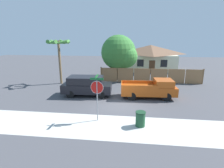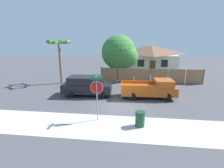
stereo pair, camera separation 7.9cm
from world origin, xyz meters
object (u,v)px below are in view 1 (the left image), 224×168
(oak_tree, at_px, (120,53))
(stop_sign, at_px, (97,90))
(orange_pickup, at_px, (150,89))
(trash_bin, at_px, (140,119))
(red_suv, at_px, (87,85))
(house, at_px, (150,57))
(palm_tree, at_px, (59,46))

(oak_tree, relative_size, stop_sign, 1.86)
(orange_pickup, bearing_deg, stop_sign, -130.72)
(oak_tree, bearing_deg, trash_bin, -79.93)
(red_suv, relative_size, stop_sign, 1.52)
(trash_bin, bearing_deg, oak_tree, 100.07)
(house, distance_m, orange_pickup, 15.42)
(house, relative_size, oak_tree, 1.49)
(oak_tree, height_order, trash_bin, oak_tree)
(stop_sign, bearing_deg, oak_tree, 89.64)
(house, xyz_separation_m, stop_sign, (-5.24, -20.38, -0.09))
(oak_tree, relative_size, red_suv, 1.23)
(palm_tree, relative_size, orange_pickup, 1.03)
(trash_bin, bearing_deg, stop_sign, 170.26)
(palm_tree, relative_size, red_suv, 1.10)
(oak_tree, relative_size, palm_tree, 1.11)
(palm_tree, bearing_deg, trash_bin, -46.69)
(palm_tree, bearing_deg, house, 44.14)
(palm_tree, bearing_deg, oak_tree, 21.19)
(orange_pickup, bearing_deg, red_suv, 177.06)
(house, bearing_deg, orange_pickup, -94.95)
(house, xyz_separation_m, trash_bin, (-2.44, -20.86, -1.70))
(house, height_order, trash_bin, house)
(red_suv, bearing_deg, trash_bin, -52.00)
(house, bearing_deg, oak_tree, -118.53)
(house, relative_size, palm_tree, 1.66)
(palm_tree, xyz_separation_m, orange_pickup, (10.22, -4.10, -3.58))
(red_suv, bearing_deg, orange_pickup, -2.94)
(orange_pickup, bearing_deg, trash_bin, -104.45)
(oak_tree, xyz_separation_m, stop_sign, (-0.61, -11.86, -1.37))
(house, height_order, red_suv, house)
(house, xyz_separation_m, red_suv, (-7.28, -15.32, -1.18))
(oak_tree, distance_m, stop_sign, 11.95)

